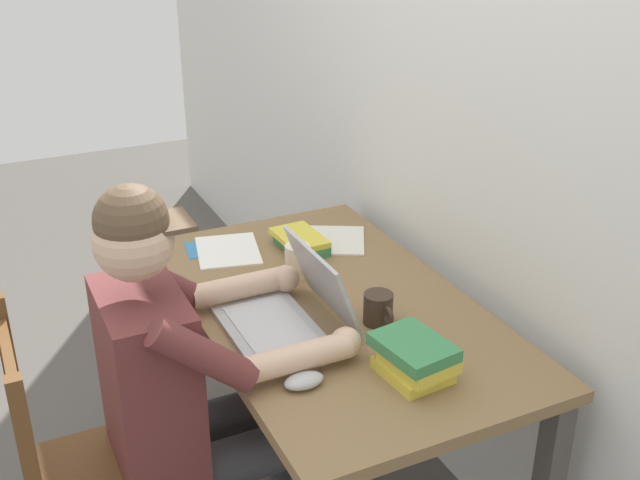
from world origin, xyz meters
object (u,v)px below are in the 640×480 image
at_px(computer_mouse, 304,381).
at_px(coffee_mug_dark, 379,309).
at_px(wooden_chair, 91,479).
at_px(book_stack_main, 415,358).
at_px(desk, 332,334).
at_px(book_stack_side, 301,242).
at_px(seated_person, 190,379).
at_px(coffee_mug_white, 298,261).
at_px(laptop, 291,309).
at_px(landscape_photo_print, 200,249).

xyz_separation_m(computer_mouse, coffee_mug_dark, (-0.18, 0.31, 0.03)).
height_order(wooden_chair, book_stack_main, wooden_chair).
height_order(computer_mouse, book_stack_main, book_stack_main).
relative_size(desk, book_stack_side, 6.13).
xyz_separation_m(computer_mouse, book_stack_main, (0.08, 0.26, 0.03)).
relative_size(seated_person, book_stack_main, 5.87).
bearing_deg(book_stack_side, wooden_chair, -60.83).
distance_m(computer_mouse, book_stack_side, 0.76).
xyz_separation_m(desk, book_stack_side, (-0.36, 0.06, 0.13)).
relative_size(wooden_chair, computer_mouse, 9.23).
relative_size(coffee_mug_white, book_stack_main, 0.55).
distance_m(coffee_mug_white, coffee_mug_dark, 0.36).
bearing_deg(laptop, book_stack_side, 152.69).
bearing_deg(coffee_mug_dark, computer_mouse, -59.41).
distance_m(seated_person, laptop, 0.32).
relative_size(computer_mouse, coffee_mug_white, 0.87).
bearing_deg(laptop, coffee_mug_dark, 68.14).
bearing_deg(desk, book_stack_side, 169.84).
height_order(laptop, landscape_photo_print, laptop).
height_order(wooden_chair, laptop, laptop).
height_order(laptop, computer_mouse, laptop).
xyz_separation_m(computer_mouse, coffee_mug_white, (-0.53, 0.22, 0.03)).
distance_m(desk, book_stack_side, 0.39).
relative_size(wooden_chair, landscape_photo_print, 7.10).
distance_m(desk, wooden_chair, 0.76).
relative_size(wooden_chair, book_stack_main, 4.42).
relative_size(coffee_mug_white, landscape_photo_print, 0.88).
relative_size(desk, coffee_mug_white, 11.29).
distance_m(coffee_mug_white, book_stack_side, 0.18).
xyz_separation_m(book_stack_side, landscape_photo_print, (-0.14, -0.30, -0.03)).
distance_m(seated_person, coffee_mug_white, 0.53).
bearing_deg(seated_person, landscape_photo_print, 159.52).
height_order(desk, wooden_chair, wooden_chair).
relative_size(wooden_chair, coffee_mug_dark, 7.76).
xyz_separation_m(coffee_mug_white, landscape_photo_print, (-0.31, -0.22, -0.05)).
distance_m(book_stack_main, landscape_photo_print, 0.95).
bearing_deg(wooden_chair, seated_person, 90.00).
distance_m(wooden_chair, landscape_photo_print, 0.83).
bearing_deg(landscape_photo_print, book_stack_main, 22.55).
xyz_separation_m(seated_person, book_stack_side, (-0.45, 0.52, 0.10)).
distance_m(laptop, book_stack_main, 0.39).
xyz_separation_m(wooden_chair, coffee_mug_white, (-0.28, 0.72, 0.35)).
bearing_deg(desk, coffee_mug_white, -174.97).
height_order(computer_mouse, landscape_photo_print, computer_mouse).
height_order(seated_person, coffee_mug_white, seated_person).
relative_size(laptop, coffee_mug_dark, 2.77).
relative_size(computer_mouse, landscape_photo_print, 0.77).
distance_m(desk, laptop, 0.23).
distance_m(desk, computer_mouse, 0.43).
relative_size(book_stack_main, landscape_photo_print, 1.61).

